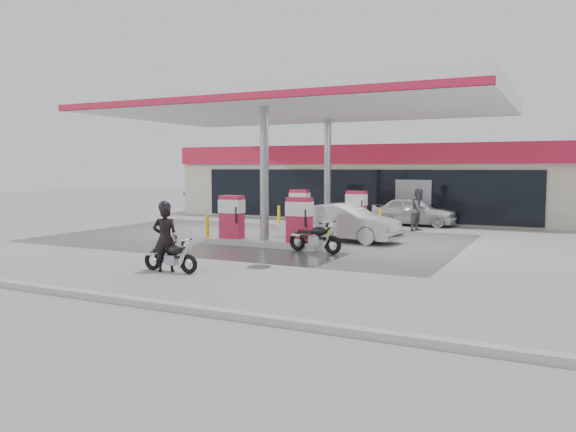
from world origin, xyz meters
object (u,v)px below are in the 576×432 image
Objects in this scene: pump_island_far at (327,213)px; pump_island_near at (265,226)px; sedan_white at (414,211)px; parked_car_left at (218,203)px; attendant at (419,210)px; hatchback_silver at (345,223)px; parked_motorcycle at (315,239)px; parked_car_right at (451,210)px; main_motorcycle at (171,258)px; biker_main at (165,238)px.

pump_island_near is at bearing -90.00° from pump_island_far.
sedan_white is 0.91× the size of parked_car_left.
attendant reaches higher than hatchback_silver.
pump_island_near is at bearing 168.92° from attendant.
sedan_white reaches higher than parked_motorcycle.
sedan_white is 0.89× the size of parked_car_right.
attendant is at bearing 73.88° from main_motorcycle.
parked_motorcycle is 16.79m from parked_car_left.
sedan_white is (0.85, 10.01, 0.22)m from parked_motorcycle.
pump_island_near reaches higher than main_motorcycle.
biker_main is 18.29m from parked_car_right.
parked_car_right is (2.13, 12.81, 0.16)m from parked_motorcycle.
biker_main is 19.39m from parked_car_left.
attendant is (3.92, 12.74, 0.04)m from biker_main.
biker_main reaches higher than parked_car_right.
sedan_white reaches higher than main_motorcycle.
biker_main is (0.07, -11.74, 0.20)m from pump_island_far.
biker_main is 8.41m from hatchback_silver.
biker_main reaches higher than parked_motorcycle.
sedan_white is (2.96, 14.93, 0.29)m from main_motorcycle.
pump_island_near and pump_island_far have the same top height.
pump_island_near reaches higher than parked_motorcycle.
pump_island_far is 2.50× the size of parked_motorcycle.
biker_main is at bearing -89.34° from pump_island_near.
parked_car_right is at bearing 12.75° from attendant.
parked_car_right is at bearing 76.76° from main_motorcycle.
hatchback_silver is (-1.78, -4.61, -0.24)m from attendant.
main_motorcycle is 0.40× the size of parked_car_left.
sedan_white reaches higher than parked_car_left.
sedan_white is at bearing 144.22° from parked_car_right.
attendant is 0.44× the size of hatchback_silver.
parked_motorcycle is at bearing -173.12° from attendant.
parked_motorcycle is at bearing -70.80° from pump_island_far.
parked_motorcycle is 12.98m from parked_car_right.
pump_island_far is 1.19× the size of hatchback_silver.
biker_main reaches higher than sedan_white.
attendant is at bearing -137.86° from biker_main.
parked_motorcycle is 1.08× the size of attendant.
sedan_white is 3.08m from parked_car_right.
sedan_white is at bearing 44.87° from pump_island_far.
pump_island_near is 2.93× the size of main_motorcycle.
biker_main is at bearing 169.13° from sedan_white.
biker_main is (-0.19, -0.00, 0.51)m from main_motorcycle.
pump_island_far is 2.71× the size of attendant.
pump_island_far is (0.00, 6.00, 0.00)m from pump_island_near.
hatchback_silver is 0.95× the size of parked_car_right.
attendant is at bearing 163.03° from parked_car_right.
parked_car_left is 13.89m from parked_car_right.
hatchback_silver reaches higher than parked_car_left.
biker_main reaches higher than pump_island_near.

